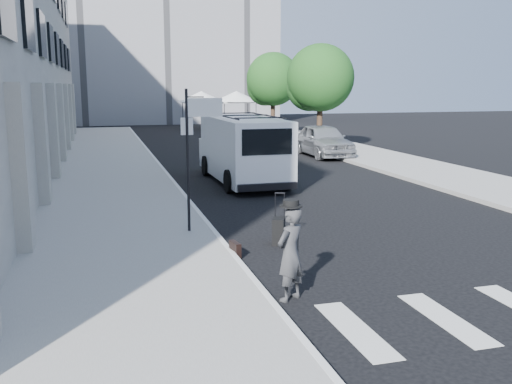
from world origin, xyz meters
TOP-DOWN VIEW (x-y plane):
  - ground at (0.00, 0.00)m, footprint 120.00×120.00m
  - sidewalk_left at (-4.25, 16.00)m, footprint 4.50×48.00m
  - sidewalk_right at (9.00, 20.00)m, footprint 4.00×56.00m
  - sign_pole at (-2.36, 3.20)m, footprint 1.03×0.07m
  - tree_near at (7.50, 20.15)m, footprint 3.80×3.83m
  - tree_far at (7.50, 29.15)m, footprint 3.80×3.83m
  - tent_left at (4.00, 38.00)m, footprint 4.00×4.00m
  - tent_right at (7.20, 38.50)m, footprint 4.00×4.00m
  - businessman at (-1.56, -1.53)m, footprint 0.74×0.67m
  - briefcase at (-1.90, 1.21)m, footprint 0.19×0.45m
  - suitcase at (-0.66, 1.94)m, footprint 0.43×0.51m
  - cargo_van at (0.71, 10.81)m, footprint 2.46×6.73m
  - parked_car_a at (6.80, 17.47)m, footprint 2.08×5.04m
  - parked_car_b at (6.80, 26.49)m, footprint 1.95×4.57m
  - parked_car_c at (6.68, 30.31)m, footprint 2.52×5.03m

SIDE VIEW (x-z plane):
  - ground at x=0.00m, z-range 0.00..0.00m
  - sidewalk_left at x=-4.25m, z-range 0.00..0.15m
  - sidewalk_right at x=9.00m, z-range 0.00..0.15m
  - briefcase at x=-1.90m, z-range 0.00..0.34m
  - suitcase at x=-0.66m, z-range -0.29..0.93m
  - parked_car_c at x=6.68m, z-range 0.00..1.40m
  - parked_car_b at x=6.80m, z-range 0.00..1.47m
  - businessman at x=-1.56m, z-range 0.00..1.69m
  - parked_car_a at x=6.80m, z-range 0.00..1.71m
  - cargo_van at x=0.71m, z-range 0.04..2.54m
  - sign_pole at x=-2.36m, z-range 0.90..4.40m
  - tent_left at x=4.00m, z-range 1.11..4.31m
  - tent_right at x=7.20m, z-range 1.11..4.31m
  - tree_near at x=7.50m, z-range 0.96..6.99m
  - tree_far at x=7.50m, z-range 0.96..6.99m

